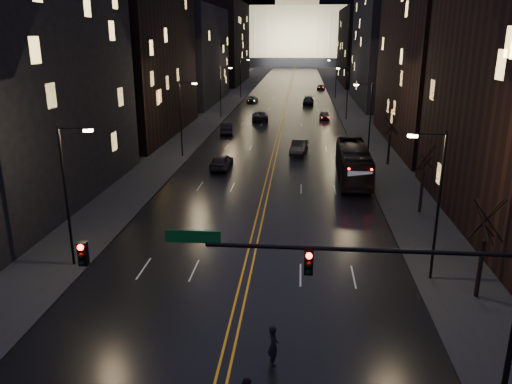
% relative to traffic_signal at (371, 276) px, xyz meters
% --- Properties ---
extents(ground, '(900.00, 900.00, 0.00)m').
position_rel_traffic_signal_xyz_m(ground, '(-5.91, 0.00, -5.10)').
color(ground, black).
rests_on(ground, ground).
extents(road, '(20.00, 320.00, 0.02)m').
position_rel_traffic_signal_xyz_m(road, '(-5.91, 130.00, -5.09)').
color(road, black).
rests_on(road, ground).
extents(sidewalk_left, '(8.00, 320.00, 0.16)m').
position_rel_traffic_signal_xyz_m(sidewalk_left, '(-19.91, 130.00, -5.02)').
color(sidewalk_left, black).
rests_on(sidewalk_left, ground).
extents(sidewalk_right, '(8.00, 320.00, 0.16)m').
position_rel_traffic_signal_xyz_m(sidewalk_right, '(8.09, 130.00, -5.02)').
color(sidewalk_right, black).
rests_on(sidewalk_right, ground).
extents(center_line, '(0.62, 320.00, 0.01)m').
position_rel_traffic_signal_xyz_m(center_line, '(-5.91, 130.00, -5.08)').
color(center_line, orange).
rests_on(center_line, road).
extents(building_left_near, '(12.00, 28.00, 22.00)m').
position_rel_traffic_signal_xyz_m(building_left_near, '(-26.91, 22.00, 5.90)').
color(building_left_near, black).
rests_on(building_left_near, ground).
extents(building_left_mid, '(12.00, 30.00, 28.00)m').
position_rel_traffic_signal_xyz_m(building_left_mid, '(-26.91, 54.00, 8.90)').
color(building_left_mid, black).
rests_on(building_left_mid, ground).
extents(building_left_far, '(12.00, 34.00, 20.00)m').
position_rel_traffic_signal_xyz_m(building_left_far, '(-26.91, 92.00, 4.90)').
color(building_left_far, black).
rests_on(building_left_far, ground).
extents(building_left_dist, '(12.00, 40.00, 24.00)m').
position_rel_traffic_signal_xyz_m(building_left_dist, '(-26.91, 140.00, 6.90)').
color(building_left_dist, black).
rests_on(building_left_dist, ground).
extents(building_right_mid, '(12.00, 34.00, 26.00)m').
position_rel_traffic_signal_xyz_m(building_right_mid, '(15.09, 92.00, 7.90)').
color(building_right_mid, black).
rests_on(building_right_mid, ground).
extents(building_right_dist, '(12.00, 40.00, 22.00)m').
position_rel_traffic_signal_xyz_m(building_right_dist, '(15.09, 140.00, 5.90)').
color(building_right_dist, black).
rests_on(building_right_dist, ground).
extents(capitol, '(90.00, 50.00, 58.50)m').
position_rel_traffic_signal_xyz_m(capitol, '(-5.91, 250.00, 12.05)').
color(capitol, black).
rests_on(capitol, ground).
extents(traffic_signal, '(17.29, 0.45, 7.00)m').
position_rel_traffic_signal_xyz_m(traffic_signal, '(0.00, 0.00, 0.00)').
color(traffic_signal, black).
rests_on(traffic_signal, ground).
extents(streetlamp_right_near, '(2.13, 0.25, 9.00)m').
position_rel_traffic_signal_xyz_m(streetlamp_right_near, '(4.91, 10.00, -0.02)').
color(streetlamp_right_near, black).
rests_on(streetlamp_right_near, ground).
extents(streetlamp_left_near, '(2.13, 0.25, 9.00)m').
position_rel_traffic_signal_xyz_m(streetlamp_left_near, '(-16.72, 10.00, -0.02)').
color(streetlamp_left_near, black).
rests_on(streetlamp_left_near, ground).
extents(streetlamp_right_mid, '(2.13, 0.25, 9.00)m').
position_rel_traffic_signal_xyz_m(streetlamp_right_mid, '(4.91, 40.00, -0.02)').
color(streetlamp_right_mid, black).
rests_on(streetlamp_right_mid, ground).
extents(streetlamp_left_mid, '(2.13, 0.25, 9.00)m').
position_rel_traffic_signal_xyz_m(streetlamp_left_mid, '(-16.72, 40.00, -0.02)').
color(streetlamp_left_mid, black).
rests_on(streetlamp_left_mid, ground).
extents(streetlamp_right_far, '(2.13, 0.25, 9.00)m').
position_rel_traffic_signal_xyz_m(streetlamp_right_far, '(4.91, 70.00, -0.02)').
color(streetlamp_right_far, black).
rests_on(streetlamp_right_far, ground).
extents(streetlamp_left_far, '(2.13, 0.25, 9.00)m').
position_rel_traffic_signal_xyz_m(streetlamp_left_far, '(-16.72, 70.00, -0.02)').
color(streetlamp_left_far, black).
rests_on(streetlamp_left_far, ground).
extents(streetlamp_right_dist, '(2.13, 0.25, 9.00)m').
position_rel_traffic_signal_xyz_m(streetlamp_right_dist, '(4.91, 100.00, -0.02)').
color(streetlamp_right_dist, black).
rests_on(streetlamp_right_dist, ground).
extents(streetlamp_left_dist, '(2.13, 0.25, 9.00)m').
position_rel_traffic_signal_xyz_m(streetlamp_left_dist, '(-16.72, 100.00, -0.02)').
color(streetlamp_left_dist, black).
rests_on(streetlamp_left_dist, ground).
extents(tree_right_near, '(2.40, 2.40, 6.65)m').
position_rel_traffic_signal_xyz_m(tree_right_near, '(7.09, 8.00, -0.58)').
color(tree_right_near, black).
rests_on(tree_right_near, ground).
extents(tree_right_mid, '(2.40, 2.40, 6.65)m').
position_rel_traffic_signal_xyz_m(tree_right_mid, '(7.09, 22.00, -0.58)').
color(tree_right_mid, black).
rests_on(tree_right_mid, ground).
extents(tree_right_far, '(2.40, 2.40, 6.65)m').
position_rel_traffic_signal_xyz_m(tree_right_far, '(7.09, 38.00, -0.58)').
color(tree_right_far, black).
rests_on(tree_right_far, ground).
extents(bus, '(3.17, 12.50, 3.47)m').
position_rel_traffic_signal_xyz_m(bus, '(2.59, 32.00, -3.37)').
color(bus, black).
rests_on(bus, ground).
extents(oncoming_car_a, '(2.27, 5.11, 1.71)m').
position_rel_traffic_signal_xyz_m(oncoming_car_a, '(-11.33, 34.92, -4.25)').
color(oncoming_car_a, black).
rests_on(oncoming_car_a, ground).
extents(oncoming_car_b, '(2.35, 5.32, 1.70)m').
position_rel_traffic_signal_xyz_m(oncoming_car_b, '(-13.72, 55.37, -4.25)').
color(oncoming_car_b, black).
rests_on(oncoming_car_b, ground).
extents(oncoming_car_c, '(3.24, 6.03, 1.61)m').
position_rel_traffic_signal_xyz_m(oncoming_car_c, '(-9.77, 67.86, -4.30)').
color(oncoming_car_c, black).
rests_on(oncoming_car_c, ground).
extents(oncoming_car_d, '(2.30, 5.03, 1.43)m').
position_rel_traffic_signal_xyz_m(oncoming_car_d, '(-13.43, 92.19, -4.39)').
color(oncoming_car_d, black).
rests_on(oncoming_car_d, ground).
extents(receding_car_a, '(2.37, 5.37, 1.71)m').
position_rel_traffic_signal_xyz_m(receding_car_a, '(-2.90, 42.80, -4.25)').
color(receding_car_a, black).
rests_on(receding_car_a, ground).
extents(receding_car_b, '(1.97, 4.53, 1.52)m').
position_rel_traffic_signal_xyz_m(receding_car_b, '(1.33, 69.49, -4.34)').
color(receding_car_b, black).
rests_on(receding_car_b, ground).
extents(receding_car_c, '(2.53, 5.74, 1.64)m').
position_rel_traffic_signal_xyz_m(receding_car_c, '(-1.23, 89.55, -4.28)').
color(receding_car_c, black).
rests_on(receding_car_c, ground).
extents(receding_car_d, '(2.39, 4.67, 1.26)m').
position_rel_traffic_signal_xyz_m(receding_car_d, '(2.59, 121.95, -4.47)').
color(receding_car_d, black).
rests_on(receding_car_d, ground).
extents(pedestrian_a, '(0.66, 0.81, 1.93)m').
position_rel_traffic_signal_xyz_m(pedestrian_a, '(-3.80, 1.23, -4.14)').
color(pedestrian_a, black).
rests_on(pedestrian_a, ground).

